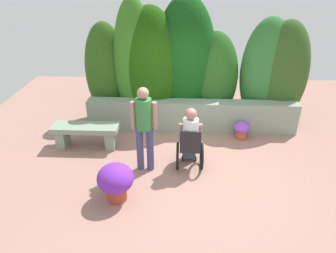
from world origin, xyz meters
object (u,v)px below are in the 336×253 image
object	(u,v)px
person_in_wheelchair	(190,140)
flower_pot_terracotta_by_wall	(242,129)
person_standing_companion	(144,124)
flower_pot_purple_near	(116,181)
stone_bench	(86,133)

from	to	relation	value
person_in_wheelchair	flower_pot_terracotta_by_wall	world-z (taller)	person_in_wheelchair
person_standing_companion	flower_pot_purple_near	world-z (taller)	person_standing_companion
person_in_wheelchair	person_standing_companion	xyz separation A→B (m)	(-0.88, -0.11, 0.39)
person_standing_companion	flower_pot_terracotta_by_wall	bearing A→B (deg)	48.68
person_in_wheelchair	flower_pot_purple_near	distance (m)	1.66
person_in_wheelchair	flower_pot_purple_near	bearing A→B (deg)	-143.78
flower_pot_purple_near	person_in_wheelchair	bearing A→B (deg)	38.81
person_in_wheelchair	flower_pot_purple_near	xyz separation A→B (m)	(-1.28, -1.03, -0.23)
flower_pot_purple_near	flower_pot_terracotta_by_wall	bearing A→B (deg)	41.74
person_in_wheelchair	person_standing_companion	size ratio (longest dim) A/B	0.76
person_standing_companion	flower_pot_terracotta_by_wall	xyz separation A→B (m)	(2.11, 1.32, -0.77)
stone_bench	person_standing_companion	xyz separation A→B (m)	(1.41, -0.80, 0.66)
flower_pot_purple_near	stone_bench	bearing A→B (deg)	120.08
flower_pot_purple_near	flower_pot_terracotta_by_wall	distance (m)	3.38
stone_bench	flower_pot_purple_near	size ratio (longest dim) A/B	2.09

